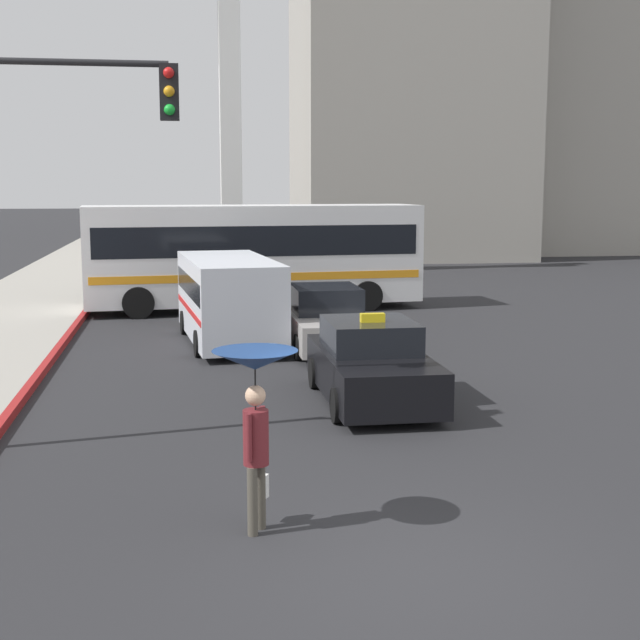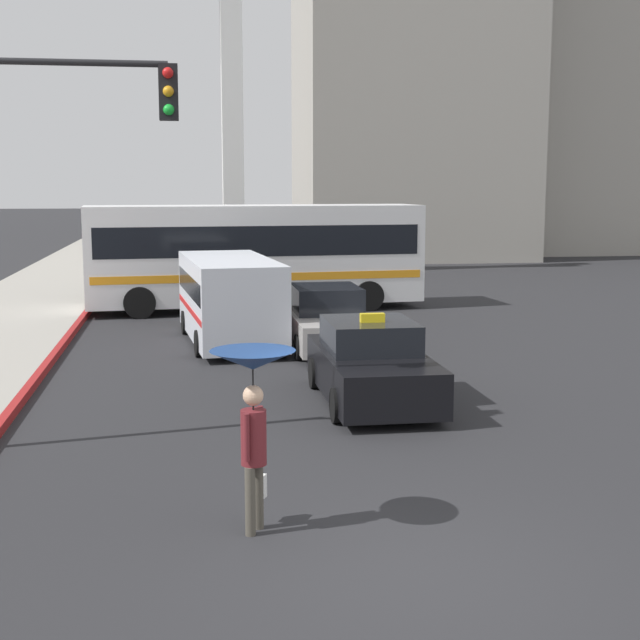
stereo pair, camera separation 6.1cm
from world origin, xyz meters
The scene contains 8 objects.
ground_plane centered at (0.00, 0.00, 0.00)m, with size 300.00×300.00×0.00m, color #262628.
taxi centered at (1.15, 7.24, 0.69)m, with size 1.91×4.22×1.65m.
sedan_red centered at (1.21, 12.80, 0.68)m, with size 1.91×4.50×1.50m.
ambulance_van centered at (-1.10, 13.83, 1.20)m, with size 2.51×5.66×2.15m.
city_bus centered at (0.02, 19.91, 1.84)m, with size 10.70×3.34×3.32m.
pedestrian_with_umbrella centered at (-1.44, 1.36, 1.67)m, with size 0.97×0.97×2.12m.
traffic_light centered at (-4.34, 5.15, 4.15)m, with size 3.55×0.38×5.99m.
monument_cross centered at (-0.05, 30.90, 10.43)m, with size 8.09×0.90×18.39m.
Camera 2 is at (-2.16, -8.40, 3.94)m, focal length 50.00 mm.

